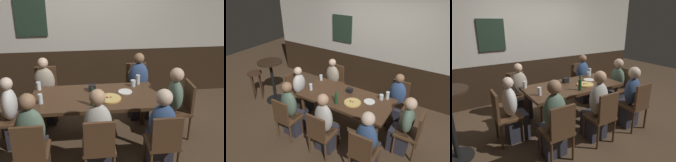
{
  "view_description": "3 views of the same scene",
  "coord_description": "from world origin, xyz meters",
  "views": [
    {
      "loc": [
        -0.16,
        -3.6,
        2.5
      ],
      "look_at": [
        0.24,
        -0.09,
        1.0
      ],
      "focal_mm": 44.53,
      "sensor_mm": 36.0,
      "label": 1
    },
    {
      "loc": [
        1.67,
        -2.93,
        2.88
      ],
      "look_at": [
        -0.24,
        0.11,
        0.97
      ],
      "focal_mm": 32.98,
      "sensor_mm": 36.0,
      "label": 2
    },
    {
      "loc": [
        -1.9,
        -2.78,
        1.9
      ],
      "look_at": [
        -0.2,
        -0.01,
        0.86
      ],
      "focal_mm": 30.3,
      "sensor_mm": 36.0,
      "label": 3
    }
  ],
  "objects": [
    {
      "name": "ground_plane",
      "position": [
        0.0,
        0.0,
        0.0
      ],
      "size": [
        12.0,
        12.0,
        0.0
      ],
      "primitive_type": "plane",
      "color": "#4C3826"
    },
    {
      "name": "wall_back",
      "position": [
        -0.01,
        1.65,
        1.3
      ],
      "size": [
        6.4,
        0.13,
        2.6
      ],
      "color": "#332316",
      "rests_on": "ground_plane"
    },
    {
      "name": "dining_table",
      "position": [
        0.0,
        0.0,
        0.66
      ],
      "size": [
        1.8,
        0.87,
        0.74
      ],
      "color": "#472D1C",
      "rests_on": "ground_plane"
    },
    {
      "name": "chair_mid_near",
      "position": [
        0.0,
        -0.85,
        0.5
      ],
      "size": [
        0.4,
        0.4,
        0.88
      ],
      "color": "#513521",
      "rests_on": "ground_plane"
    },
    {
      "name": "chair_left_near",
      "position": [
        -0.79,
        -0.85,
        0.5
      ],
      "size": [
        0.4,
        0.4,
        0.88
      ],
      "color": "#513521",
      "rests_on": "ground_plane"
    },
    {
      "name": "chair_right_far",
      "position": [
        0.79,
        0.85,
        0.5
      ],
      "size": [
        0.4,
        0.4,
        0.88
      ],
      "color": "#513521",
      "rests_on": "ground_plane"
    },
    {
      "name": "chair_right_near",
      "position": [
        0.79,
        -0.85,
        0.5
      ],
      "size": [
        0.4,
        0.4,
        0.88
      ],
      "color": "#513521",
      "rests_on": "ground_plane"
    },
    {
      "name": "chair_left_far",
      "position": [
        -0.79,
        0.85,
        0.5
      ],
      "size": [
        0.4,
        0.4,
        0.88
      ],
      "color": "#513521",
      "rests_on": "ground_plane"
    },
    {
      "name": "chair_head_west",
      "position": [
        -1.32,
        0.0,
        0.5
      ],
      "size": [
        0.4,
        0.4,
        0.88
      ],
      "color": "#513521",
      "rests_on": "ground_plane"
    },
    {
      "name": "chair_head_east",
      "position": [
        1.32,
        0.0,
        0.5
      ],
      "size": [
        0.4,
        0.4,
        0.88
      ],
      "color": "#513521",
      "rests_on": "ground_plane"
    },
    {
      "name": "person_mid_near",
      "position": [
        0.0,
        -0.69,
        0.5
      ],
      "size": [
        0.34,
        0.37,
        1.18
      ],
      "color": "#2D2D38",
      "rests_on": "ground_plane"
    },
    {
      "name": "person_left_near",
      "position": [
        -0.79,
        -0.69,
        0.49
      ],
      "size": [
        0.34,
        0.37,
        1.17
      ],
      "color": "#2D2D38",
      "rests_on": "ground_plane"
    },
    {
      "name": "person_right_far",
      "position": [
        0.79,
        0.69,
        0.47
      ],
      "size": [
        0.34,
        0.37,
        1.13
      ],
      "color": "#2D2D38",
      "rests_on": "ground_plane"
    },
    {
      "name": "person_right_near",
      "position": [
        0.79,
        -0.69,
        0.49
      ],
      "size": [
        0.34,
        0.37,
        1.14
      ],
      "color": "#2D2D38",
      "rests_on": "ground_plane"
    },
    {
      "name": "person_left_far",
      "position": [
        -0.79,
        0.69,
        0.46
      ],
      "size": [
        0.34,
        0.37,
        1.11
      ],
      "color": "#2D2D38",
      "rests_on": "ground_plane"
    },
    {
      "name": "person_head_west",
      "position": [
        -1.15,
        0.0,
        0.45
      ],
      "size": [
        0.37,
        0.34,
        1.08
      ],
      "color": "#2D2D38",
      "rests_on": "ground_plane"
    },
    {
      "name": "person_head_east",
      "position": [
        1.15,
        0.0,
        0.48
      ],
      "size": [
        0.37,
        0.34,
        1.12
      ],
      "color": "#2D2D38",
      "rests_on": "ground_plane"
    },
    {
      "name": "pizza",
      "position": [
        0.21,
        -0.11,
        0.75
      ],
      "size": [
        0.32,
        0.32,
        0.03
      ],
      "color": "tan",
      "rests_on": "dining_table"
    },
    {
      "name": "pint_glass_stout",
      "position": [
        -0.74,
        -0.14,
        0.8
      ],
      "size": [
        0.07,
        0.07,
        0.14
      ],
      "color": "silver",
      "rests_on": "dining_table"
    },
    {
      "name": "pint_glass_pale",
      "position": [
        -0.82,
        0.32,
        0.79
      ],
      "size": [
        0.07,
        0.07,
        0.13
      ],
      "color": "silver",
      "rests_on": "dining_table"
    },
    {
      "name": "highball_clear",
      "position": [
        0.61,
        0.29,
        0.78
      ],
      "size": [
        0.08,
        0.08,
        0.1
      ],
      "color": "silver",
      "rests_on": "dining_table"
    },
    {
      "name": "tumbler_short",
      "position": [
        0.7,
        0.36,
        0.81
      ],
      "size": [
        0.07,
        0.07,
        0.15
      ],
      "color": "silver",
      "rests_on": "dining_table"
    },
    {
      "name": "beer_bottle_green",
      "position": [
        -0.04,
        -0.28,
        0.84
      ],
      "size": [
        0.06,
        0.06,
        0.26
      ],
      "color": "#194723",
      "rests_on": "dining_table"
    },
    {
      "name": "plate_white_large",
      "position": [
        0.46,
        0.09,
        0.75
      ],
      "size": [
        0.21,
        0.21,
        0.01
      ],
      "primitive_type": "cylinder",
      "color": "white",
      "rests_on": "dining_table"
    },
    {
      "name": "condiment_caddy",
      "position": [
        -0.03,
        0.2,
        0.79
      ],
      "size": [
        0.11,
        0.09,
        0.09
      ],
      "primitive_type": "cube",
      "color": "black",
      "rests_on": "dining_table"
    }
  ]
}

